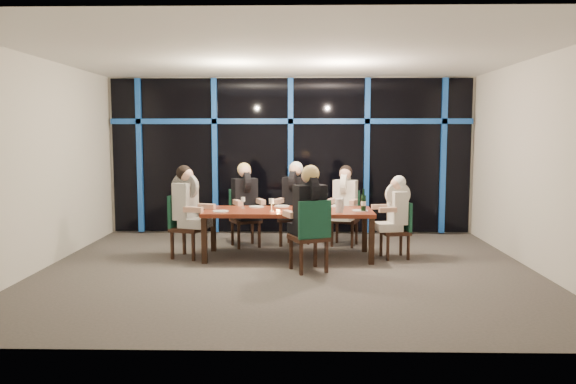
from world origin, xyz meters
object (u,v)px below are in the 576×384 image
(chair_end_right, at_px, (400,227))
(diner_far_mid, at_px, (295,191))
(chair_end_left, at_px, (183,223))
(diner_far_right, at_px, (345,194))
(chair_near_mid, at_px, (311,232))
(dining_table, at_px, (288,214))
(chair_far_left, at_px, (244,214))
(diner_end_right, at_px, (395,204))
(wine_bottle, at_px, (363,203))
(diner_far_left, at_px, (245,192))
(chair_far_right, at_px, (346,215))
(water_pitcher, at_px, (339,206))
(diner_near_mid, at_px, (309,202))
(chair_far_mid, at_px, (297,213))
(diner_end_left, at_px, (188,198))

(chair_end_right, bearing_deg, diner_far_mid, -129.87)
(chair_end_left, xyz_separation_m, diner_far_right, (2.59, 0.98, 0.35))
(chair_end_right, bearing_deg, chair_near_mid, -66.02)
(dining_table, relative_size, chair_far_left, 2.66)
(diner_end_right, bearing_deg, dining_table, -100.70)
(chair_far_left, relative_size, wine_bottle, 2.83)
(dining_table, relative_size, chair_end_right, 2.96)
(diner_far_left, height_order, wine_bottle, diner_far_left)
(dining_table, relative_size, wine_bottle, 7.52)
(diner_end_right, xyz_separation_m, wine_bottle, (-0.51, -0.16, 0.04))
(chair_far_right, relative_size, chair_end_left, 0.96)
(chair_near_mid, bearing_deg, water_pitcher, -145.44)
(chair_near_mid, xyz_separation_m, diner_end_right, (1.32, 0.93, 0.27))
(chair_far_right, distance_m, diner_far_left, 1.78)
(diner_end_right, bearing_deg, diner_far_right, -154.12)
(chair_far_right, distance_m, diner_end_right, 1.29)
(chair_far_left, relative_size, diner_far_left, 1.03)
(diner_far_mid, distance_m, diner_far_right, 0.86)
(chair_far_right, height_order, chair_near_mid, chair_near_mid)
(chair_near_mid, distance_m, diner_far_left, 2.12)
(chair_far_left, height_order, chair_near_mid, chair_near_mid)
(diner_far_left, xyz_separation_m, diner_near_mid, (1.05, -1.70, 0.04))
(chair_far_mid, height_order, diner_far_right, diner_far_right)
(chair_end_left, height_order, diner_end_left, diner_end_left)
(diner_far_left, distance_m, diner_end_left, 1.20)
(diner_near_mid, relative_size, wine_bottle, 2.88)
(chair_far_right, xyz_separation_m, chair_end_left, (-2.61, -1.06, 0.02))
(dining_table, bearing_deg, water_pitcher, -19.31)
(diner_end_left, distance_m, water_pitcher, 2.34)
(chair_far_mid, bearing_deg, diner_far_left, -147.44)
(diner_far_right, xyz_separation_m, diner_end_right, (0.70, -0.97, -0.06))
(chair_end_right, bearing_deg, chair_far_right, -154.02)
(chair_end_right, xyz_separation_m, diner_near_mid, (-1.42, -0.86, 0.48))
(chair_end_right, distance_m, wine_bottle, 0.72)
(chair_far_right, relative_size, diner_far_mid, 0.98)
(chair_far_mid, relative_size, chair_far_right, 1.05)
(chair_end_right, distance_m, diner_end_left, 3.32)
(chair_far_right, xyz_separation_m, water_pitcher, (-0.20, -1.30, 0.33))
(dining_table, relative_size, chair_end_left, 2.64)
(chair_far_mid, bearing_deg, water_pitcher, -41.72)
(chair_far_mid, xyz_separation_m, diner_far_left, (-0.87, -0.17, 0.38))
(wine_bottle, distance_m, water_pitcher, 0.38)
(chair_far_left, distance_m, chair_far_right, 1.76)
(chair_end_left, distance_m, wine_bottle, 2.80)
(diner_far_mid, distance_m, water_pitcher, 1.38)
(chair_far_right, distance_m, diner_far_right, 0.38)
(wine_bottle, bearing_deg, chair_end_right, 16.12)
(chair_far_left, xyz_separation_m, diner_near_mid, (1.09, -1.78, 0.43))
(chair_end_right, relative_size, diner_far_mid, 0.91)
(chair_end_left, distance_m, diner_near_mid, 2.16)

